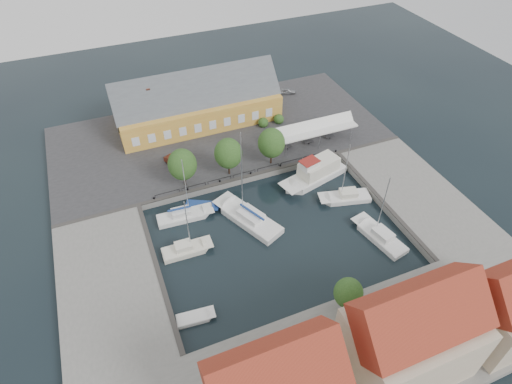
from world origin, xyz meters
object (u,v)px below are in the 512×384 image
car_silver (287,91)px  launch_nw (201,207)px  east_boat_c (380,237)px  west_boat_b (186,250)px  trawler (315,174)px  west_boat_a (184,216)px  center_sailboat (249,219)px  tent_canopy (315,129)px  warehouse (194,104)px  east_boat_b (346,198)px  car_red (176,162)px  launch_sw (195,318)px

car_silver → launch_nw: bearing=148.5°
east_boat_c → west_boat_b: 25.77m
trawler → west_boat_a: bearing=-178.3°
trawler → center_sailboat: bearing=-160.5°
tent_canopy → car_silver: size_ratio=3.98×
car_silver → east_boat_c: bearing=-171.6°
trawler → warehouse: bearing=121.1°
east_boat_b → launch_nw: size_ratio=2.01×
center_sailboat → east_boat_c: bearing=-32.9°
trawler → east_boat_c: size_ratio=1.10×
east_boat_b → tent_canopy: bearing=82.6°
east_boat_b → west_boat_a: 23.66m
car_red → west_boat_a: bearing=-125.9°
warehouse → car_red: 13.31m
launch_nw → warehouse: bearing=75.7°
center_sailboat → east_boat_b: center_sailboat is taller
center_sailboat → east_boat_b: 14.90m
west_boat_b → center_sailboat: bearing=12.8°
car_silver → trawler: bearing=179.8°
east_boat_c → launch_nw: size_ratio=2.05×
warehouse → west_boat_a: (-8.21, -22.03, -4.16)m
west_boat_b → launch_sw: 10.07m
east_boat_b → west_boat_b: (-24.41, -0.86, -0.00)m
east_boat_b → trawler: bearing=108.3°
warehouse → launch_nw: bearing=-104.3°
trawler → west_boat_b: (-22.46, -6.75, -0.76)m
launch_sw → west_boat_b: bearing=80.3°
car_red → west_boat_b: bearing=-127.1°
car_red → launch_nw: 9.83m
west_boat_a → tent_canopy: bearing=18.2°
tent_canopy → car_silver: 16.92m
tent_canopy → center_sailboat: bearing=-143.9°
east_boat_c → launch_sw: bearing=-174.9°
launch_sw → launch_nw: 18.13m
east_boat_b → launch_sw: size_ratio=2.32×
car_red → west_boat_a: (-1.73, -10.73, -1.43)m
warehouse → tent_canopy: (16.60, -13.86, -0.74)m
tent_canopy → car_red: 23.31m
east_boat_b → car_red: bearing=143.2°
east_boat_b → car_silver: bearing=81.5°
launch_nw → west_boat_b: bearing=-120.3°
center_sailboat → east_boat_c: (15.06, -9.73, -0.10)m
car_silver → car_red: car_red is taller
trawler → west_boat_b: bearing=-163.3°
car_silver → east_boat_b: east_boat_b is taller
car_silver → trawler: (-6.44, -24.10, -0.58)m
tent_canopy → car_silver: (2.75, 16.56, -2.08)m
center_sailboat → west_boat_a: size_ratio=1.39×
car_silver → trawler: 24.95m
west_boat_a → west_boat_b: 6.26m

